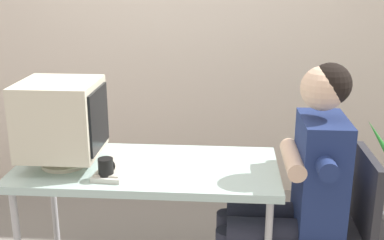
% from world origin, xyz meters
% --- Properties ---
extents(wall_back, '(8.00, 0.10, 3.00)m').
position_xyz_m(wall_back, '(0.30, 1.40, 1.50)').
color(wall_back, beige).
rests_on(wall_back, ground_plane).
extents(desk, '(1.35, 0.63, 0.75)m').
position_xyz_m(desk, '(0.00, 0.00, 0.69)').
color(desk, '#B7B7BC').
rests_on(desk, ground_plane).
extents(crt_monitor, '(0.39, 0.37, 0.44)m').
position_xyz_m(crt_monitor, '(-0.42, -0.03, 1.00)').
color(crt_monitor, beige).
rests_on(crt_monitor, desk).
extents(keyboard, '(0.18, 0.44, 0.03)m').
position_xyz_m(keyboard, '(-0.14, -0.03, 0.77)').
color(keyboard, silver).
rests_on(keyboard, desk).
extents(office_chair, '(0.46, 0.46, 0.86)m').
position_xyz_m(office_chair, '(0.96, -0.05, 0.48)').
color(office_chair, '#4C4C51').
rests_on(office_chair, ground_plane).
extents(person_seated, '(0.75, 0.57, 1.31)m').
position_xyz_m(person_seated, '(0.76, -0.05, 0.71)').
color(person_seated, navy).
rests_on(person_seated, ground_plane).
extents(desk_mug, '(0.07, 0.08, 0.11)m').
position_xyz_m(desk_mug, '(-0.17, -0.19, 0.80)').
color(desk_mug, black).
rests_on(desk_mug, desk).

